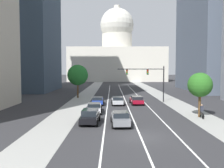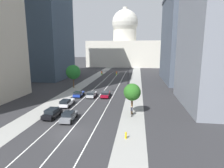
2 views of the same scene
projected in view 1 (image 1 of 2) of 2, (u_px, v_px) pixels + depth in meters
ground_plane at (121, 93)px, 61.68m from camera, size 400.00×400.00×0.00m
sidewalk_left at (85, 95)px, 56.66m from camera, size 3.99×130.00×0.01m
sidewalk_right at (159, 95)px, 56.72m from camera, size 3.99×130.00×0.01m
lane_stripe_left at (107, 100)px, 46.70m from camera, size 0.16×90.00×0.01m
lane_stripe_center at (124, 100)px, 46.71m from camera, size 0.16×90.00×0.01m
lane_stripe_right at (142, 100)px, 46.72m from camera, size 0.16×90.00×0.01m
office_tower_far_right at (218, 36)px, 67.69m from camera, size 17.48×27.72×30.40m
capitol_building at (116, 56)px, 125.34m from camera, size 47.48×24.61×38.25m
car_gray at (119, 118)px, 26.02m from camera, size 2.14×4.53×1.50m
car_white at (94, 107)px, 33.48m from camera, size 2.12×4.86×1.47m
car_blue at (97, 100)px, 41.09m from camera, size 2.10×4.30×1.40m
car_crimson at (136, 100)px, 41.68m from camera, size 2.24×4.74×1.42m
car_silver at (116, 100)px, 41.08m from camera, size 2.09×4.65×1.42m
car_black at (89, 116)px, 26.94m from camera, size 2.13×4.40×1.57m
traffic_signal_mast at (148, 76)px, 44.57m from camera, size 8.50×0.39×6.54m
cyclist at (201, 111)px, 29.83m from camera, size 0.36×1.70×1.72m
street_tree_near_right at (199, 85)px, 30.39m from camera, size 3.04×3.04×5.57m
street_tree_near_left at (77, 75)px, 50.82m from camera, size 4.30×4.30×6.92m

